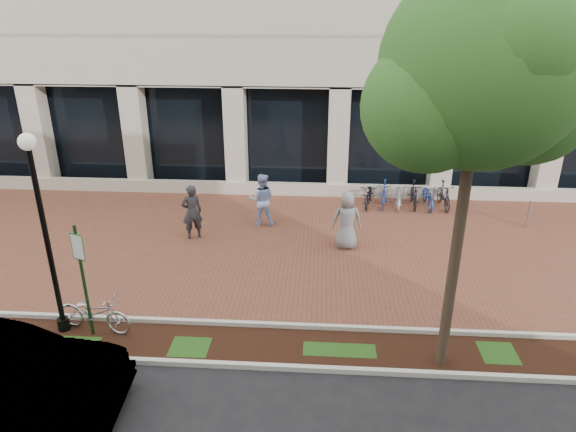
# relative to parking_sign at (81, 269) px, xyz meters

# --- Properties ---
(ground) EXTENTS (120.00, 120.00, 0.00)m
(ground) POSITION_rel_parking_sign_xyz_m (3.80, 5.08, -1.73)
(ground) COLOR black
(ground) RESTS_ON ground
(brick_plaza) EXTENTS (40.00, 9.00, 0.01)m
(brick_plaza) POSITION_rel_parking_sign_xyz_m (3.80, 5.08, -1.73)
(brick_plaza) COLOR brown
(brick_plaza) RESTS_ON ground
(planting_strip) EXTENTS (40.00, 1.50, 0.01)m
(planting_strip) POSITION_rel_parking_sign_xyz_m (3.80, -0.17, -1.73)
(planting_strip) COLOR black
(planting_strip) RESTS_ON ground
(curb_plaza_side) EXTENTS (40.00, 0.12, 0.12)m
(curb_plaza_side) POSITION_rel_parking_sign_xyz_m (3.80, 0.58, -1.67)
(curb_plaza_side) COLOR beige
(curb_plaza_side) RESTS_ON ground
(curb_street_side) EXTENTS (40.00, 0.12, 0.12)m
(curb_street_side) POSITION_rel_parking_sign_xyz_m (3.80, -0.92, -1.67)
(curb_street_side) COLOR beige
(curb_street_side) RESTS_ON ground
(parking_sign) EXTENTS (0.34, 0.07, 2.77)m
(parking_sign) POSITION_rel_parking_sign_xyz_m (0.00, 0.00, 0.00)
(parking_sign) COLOR #133615
(parking_sign) RESTS_ON ground
(lamppost) EXTENTS (0.36, 0.36, 4.70)m
(lamppost) POSITION_rel_parking_sign_xyz_m (-0.75, 0.16, 0.91)
(lamppost) COLOR black
(lamppost) RESTS_ON ground
(street_tree) EXTENTS (4.22, 3.52, 7.87)m
(street_tree) POSITION_rel_parking_sign_xyz_m (7.88, -0.43, 4.15)
(street_tree) COLOR #453627
(street_tree) RESTS_ON ground
(locked_bicycle) EXTENTS (1.95, 0.97, 0.98)m
(locked_bicycle) POSITION_rel_parking_sign_xyz_m (0.02, 0.18, -1.25)
(locked_bicycle) COLOR #B1B1B6
(locked_bicycle) RESTS_ON ground
(pedestrian_left) EXTENTS (0.79, 0.68, 1.82)m
(pedestrian_left) POSITION_rel_parking_sign_xyz_m (1.09, 5.37, -0.83)
(pedestrian_left) COLOR #28282D
(pedestrian_left) RESTS_ON ground
(pedestrian_mid) EXTENTS (0.91, 0.72, 1.82)m
(pedestrian_mid) POSITION_rel_parking_sign_xyz_m (3.19, 6.61, -0.82)
(pedestrian_mid) COLOR #9CB2E9
(pedestrian_mid) RESTS_ON ground
(pedestrian_right) EXTENTS (0.93, 0.63, 1.85)m
(pedestrian_right) POSITION_rel_parking_sign_xyz_m (6.01, 5.00, -0.81)
(pedestrian_right) COLOR slate
(pedestrian_right) RESTS_ON ground
(bollard) EXTENTS (0.12, 0.12, 1.02)m
(bollard) POSITION_rel_parking_sign_xyz_m (12.23, 6.97, -1.21)
(bollard) COLOR #B4B4B9
(bollard) RESTS_ON ground
(bike_rack_cluster) EXTENTS (3.48, 1.75, 0.97)m
(bike_rack_cluster) POSITION_rel_parking_sign_xyz_m (8.35, 8.64, -1.27)
(bike_rack_cluster) COLOR black
(bike_rack_cluster) RESTS_ON ground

